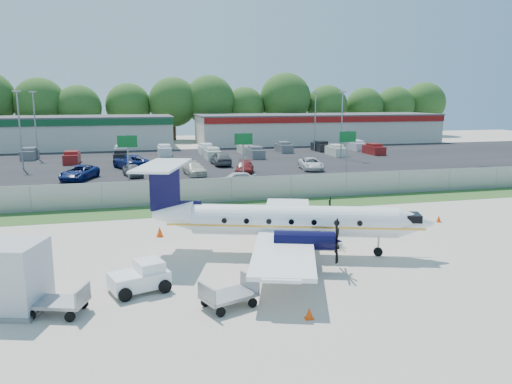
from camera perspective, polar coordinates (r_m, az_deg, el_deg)
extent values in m
plane|color=beige|center=(27.17, 3.13, -7.09)|extent=(170.00, 170.00, 0.00)
cube|color=#2D561E|center=(38.39, -2.20, -1.73)|extent=(170.00, 4.00, 0.02)
cube|color=black|center=(45.12, -4.05, 0.16)|extent=(170.00, 8.00, 0.02)
cube|color=black|center=(65.65, -7.30, 3.46)|extent=(170.00, 32.00, 0.02)
cube|color=gray|center=(40.11, -2.80, 0.26)|extent=(120.00, 0.02, 1.90)
cube|color=gray|center=(39.94, -2.81, 1.64)|extent=(120.00, 0.06, 0.06)
cube|color=gray|center=(40.29, -2.79, -1.07)|extent=(120.00, 0.06, 0.06)
cube|color=beige|center=(88.36, -24.90, 6.05)|extent=(46.00, 12.00, 5.00)
cube|color=#474749|center=(88.23, -25.03, 7.74)|extent=(46.40, 12.40, 0.24)
cube|color=#0F4723|center=(82.27, -25.77, 7.09)|extent=(46.00, 0.20, 1.00)
cube|color=beige|center=(93.18, 7.13, 7.16)|extent=(44.00, 12.00, 5.00)
cube|color=#474749|center=(93.06, 7.17, 8.77)|extent=(44.40, 12.40, 0.24)
cube|color=maroon|center=(87.43, 8.63, 8.20)|extent=(44.00, 0.20, 1.00)
cylinder|color=gray|center=(48.02, -14.40, 3.50)|extent=(0.14, 0.14, 5.00)
cube|color=#0C5923|center=(47.68, -14.51, 5.62)|extent=(1.80, 0.08, 1.10)
cylinder|color=gray|center=(49.21, -1.47, 4.01)|extent=(0.14, 0.14, 5.00)
cube|color=#0C5923|center=(48.88, -1.44, 6.08)|extent=(1.80, 0.08, 1.10)
cylinder|color=gray|center=(52.71, 10.31, 4.29)|extent=(0.14, 0.14, 5.00)
cube|color=#0C5923|center=(52.41, 10.44, 6.23)|extent=(1.80, 0.08, 1.10)
cylinder|color=gray|center=(63.96, -25.37, 6.35)|extent=(0.18, 0.18, 9.00)
cube|color=gray|center=(63.85, -25.70, 10.37)|extent=(0.90, 0.35, 0.18)
cylinder|color=gray|center=(68.64, 9.77, 7.47)|extent=(0.18, 0.18, 9.00)
cube|color=gray|center=(68.53, 9.89, 11.23)|extent=(0.90, 0.35, 0.18)
cylinder|color=gray|center=(73.79, -23.91, 6.93)|extent=(0.18, 0.18, 9.00)
cube|color=gray|center=(73.69, -24.18, 10.42)|extent=(0.90, 0.35, 0.18)
cylinder|color=gray|center=(77.87, 6.77, 7.93)|extent=(0.18, 0.18, 9.00)
cube|color=gray|center=(77.78, 6.85, 11.24)|extent=(0.90, 0.35, 0.18)
cylinder|color=white|center=(26.69, 4.35, -3.29)|extent=(10.76, 5.02, 1.64)
cone|color=white|center=(27.43, 17.77, -3.40)|extent=(2.33, 2.17, 1.64)
cone|color=white|center=(27.44, -9.41, -2.64)|extent=(2.66, 2.28, 1.64)
cube|color=black|center=(27.32, 17.45, -2.78)|extent=(1.10, 1.31, 0.39)
cube|color=white|center=(26.81, 3.41, -4.26)|extent=(7.50, 15.29, 0.19)
cylinder|color=black|center=(24.36, 5.54, -5.53)|extent=(3.09, 1.84, 0.95)
cylinder|color=black|center=(29.21, 5.38, -2.76)|extent=(3.09, 1.84, 0.95)
cube|color=black|center=(27.24, -10.39, 0.39)|extent=(1.61, 0.67, 2.51)
cube|color=white|center=(27.07, -10.66, 3.00)|extent=(3.68, 5.74, 0.12)
cylinder|color=gray|center=(27.40, 13.81, -6.01)|extent=(0.10, 0.10, 1.12)
cylinder|color=black|center=(27.49, 13.78, -6.65)|extent=(0.51, 0.30, 0.48)
cylinder|color=black|center=(24.74, 3.26, -8.24)|extent=(0.63, 0.50, 0.55)
cylinder|color=black|center=(29.52, 3.49, -5.06)|extent=(0.63, 0.50, 0.55)
cube|color=white|center=(22.59, -13.23, -9.72)|extent=(2.77, 2.15, 0.68)
cube|color=white|center=(22.56, -12.11, -8.25)|extent=(1.41, 1.54, 0.49)
cube|color=black|center=(22.70, -11.06, -8.04)|extent=(0.50, 1.07, 0.39)
cylinder|color=black|center=(21.76, -14.74, -11.29)|extent=(0.62, 0.39, 0.58)
cylinder|color=black|center=(23.12, -15.91, -10.01)|extent=(0.62, 0.39, 0.58)
cylinder|color=black|center=(22.29, -10.38, -10.56)|extent=(0.62, 0.39, 0.58)
cylinder|color=black|center=(23.62, -11.79, -9.36)|extent=(0.62, 0.39, 0.58)
cube|color=gray|center=(21.31, -21.79, -11.62)|extent=(2.52, 1.96, 0.13)
cube|color=gray|center=(21.66, -24.39, -10.51)|extent=(0.51, 1.29, 0.66)
cube|color=gray|center=(20.76, -19.20, -11.06)|extent=(0.51, 1.29, 0.66)
cylinder|color=black|center=(21.27, -24.38, -12.73)|extent=(0.42, 0.25, 0.40)
cylinder|color=black|center=(22.25, -22.87, -11.56)|extent=(0.42, 0.25, 0.40)
cylinder|color=black|center=(20.60, -20.50, -13.22)|extent=(0.42, 0.25, 0.40)
cylinder|color=black|center=(21.61, -19.13, -11.97)|extent=(0.42, 0.25, 0.40)
cube|color=gray|center=(20.52, -3.12, -11.74)|extent=(2.48, 1.99, 0.13)
cube|color=gray|center=(19.91, -5.66, -11.50)|extent=(0.55, 1.23, 0.65)
cube|color=gray|center=(20.92, -0.73, -10.31)|extent=(0.55, 1.23, 0.65)
cylinder|color=black|center=(19.81, -4.04, -13.53)|extent=(0.41, 0.26, 0.39)
cylinder|color=black|center=(20.74, -5.81, -12.40)|extent=(0.41, 0.26, 0.39)
cylinder|color=black|center=(20.56, -0.38, -12.55)|extent=(0.41, 0.26, 0.39)
cylinder|color=black|center=(21.47, -2.25, -11.52)|extent=(0.41, 0.26, 0.39)
cube|color=silver|center=(22.12, -26.10, -8.71)|extent=(2.87, 2.87, 2.75)
cube|color=gray|center=(22.56, -25.83, -11.79)|extent=(3.10, 3.10, 0.18)
cone|color=#FF4608|center=(36.00, 20.16, -2.87)|extent=(0.32, 0.32, 0.48)
cube|color=#FF4608|center=(36.05, 20.14, -3.22)|extent=(0.34, 0.34, 0.03)
cone|color=#FF4608|center=(19.70, 6.10, -13.58)|extent=(0.31, 0.31, 0.46)
cube|color=#FF4608|center=(19.79, 6.09, -14.16)|extent=(0.33, 0.33, 0.03)
cone|color=#FF4608|center=(30.90, -10.95, -4.46)|extent=(0.41, 0.41, 0.61)
cube|color=#FF4608|center=(30.98, -10.93, -4.98)|extent=(0.43, 0.43, 0.03)
imported|color=silver|center=(47.49, -2.25, 0.70)|extent=(4.09, 1.70, 1.39)
imported|color=black|center=(55.73, 25.26, 1.18)|extent=(5.50, 3.77, 1.40)
imported|color=navy|center=(54.06, -19.51, 1.32)|extent=(4.13, 5.86, 1.48)
imported|color=#595B5E|center=(54.56, -13.86, 1.72)|extent=(2.43, 4.21, 1.35)
imported|color=beige|center=(54.54, -7.04, 1.95)|extent=(2.47, 4.84, 1.34)
imported|color=maroon|center=(55.10, -1.32, 2.12)|extent=(3.11, 4.91, 1.33)
imported|color=silver|center=(58.37, 6.28, 2.55)|extent=(2.90, 5.20, 1.37)
imported|color=navy|center=(60.54, -14.09, 2.58)|extent=(4.75, 6.62, 1.67)
imported|color=#595B5E|center=(61.88, -4.03, 3.06)|extent=(2.13, 5.09, 1.72)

